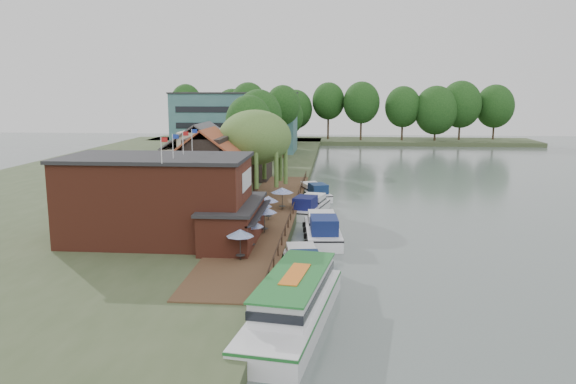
{
  "coord_description": "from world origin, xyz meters",
  "views": [
    {
      "loc": [
        -0.96,
        -46.31,
        13.61
      ],
      "look_at": [
        -6.0,
        12.0,
        3.0
      ],
      "focal_mm": 35.0,
      "sensor_mm": 36.0,
      "label": 1
    }
  ],
  "objects_px": {
    "umbrella_5": "(268,208)",
    "cruiser_3": "(314,190)",
    "umbrella_6": "(282,199)",
    "cruiser_1": "(323,226)",
    "swan": "(276,312)",
    "cottage_c": "(245,150)",
    "cruiser_2": "(310,204)",
    "umbrella_1": "(251,234)",
    "umbrella_0": "(240,245)",
    "umbrella_2": "(249,227)",
    "willow": "(255,154)",
    "tour_boat": "(293,301)",
    "pub": "(180,199)",
    "hotel_block": "(236,122)",
    "umbrella_3": "(264,220)",
    "umbrella_4": "(262,213)",
    "cottage_a": "(208,167)",
    "cruiser_0": "(303,262)",
    "cottage_b": "(203,157)"
  },
  "relations": [
    {
      "from": "cottage_a",
      "to": "cottage_b",
      "type": "bearing_deg",
      "value": 106.7
    },
    {
      "from": "cruiser_1",
      "to": "swan",
      "type": "distance_m",
      "value": 18.2
    },
    {
      "from": "umbrella_5",
      "to": "cruiser_3",
      "type": "xyz_separation_m",
      "value": [
        3.81,
        17.33,
        -1.23
      ]
    },
    {
      "from": "umbrella_6",
      "to": "cruiser_1",
      "type": "xyz_separation_m",
      "value": [
        4.51,
        -7.86,
        -1.0
      ]
    },
    {
      "from": "willow",
      "to": "umbrella_0",
      "type": "distance_m",
      "value": 25.74
    },
    {
      "from": "hotel_block",
      "to": "umbrella_3",
      "type": "height_order",
      "value": "hotel_block"
    },
    {
      "from": "swan",
      "to": "umbrella_0",
      "type": "bearing_deg",
      "value": 114.69
    },
    {
      "from": "cottage_a",
      "to": "cruiser_3",
      "type": "xyz_separation_m",
      "value": [
        11.29,
        10.4,
        -4.19
      ]
    },
    {
      "from": "cottage_b",
      "to": "umbrella_1",
      "type": "bearing_deg",
      "value": -69.22
    },
    {
      "from": "cottage_c",
      "to": "cruiser_3",
      "type": "xyz_separation_m",
      "value": [
        10.29,
        -8.6,
        -4.19
      ]
    },
    {
      "from": "cottage_c",
      "to": "cruiser_0",
      "type": "height_order",
      "value": "cottage_c"
    },
    {
      "from": "swan",
      "to": "cottage_c",
      "type": "bearing_deg",
      "value": 101.45
    },
    {
      "from": "willow",
      "to": "tour_boat",
      "type": "height_order",
      "value": "willow"
    },
    {
      "from": "umbrella_0",
      "to": "umbrella_3",
      "type": "relative_size",
      "value": 1.0
    },
    {
      "from": "cottage_c",
      "to": "umbrella_4",
      "type": "height_order",
      "value": "cottage_c"
    },
    {
      "from": "cottage_c",
      "to": "cruiser_1",
      "type": "relative_size",
      "value": 0.81
    },
    {
      "from": "umbrella_1",
      "to": "umbrella_5",
      "type": "xyz_separation_m",
      "value": [
        0.13,
        10.35,
        0.0
      ]
    },
    {
      "from": "pub",
      "to": "swan",
      "type": "distance_m",
      "value": 16.63
    },
    {
      "from": "umbrella_5",
      "to": "cottage_c",
      "type": "bearing_deg",
      "value": 104.04
    },
    {
      "from": "cruiser_0",
      "to": "tour_boat",
      "type": "xyz_separation_m",
      "value": [
        -0.09,
        -8.86,
        0.39
      ]
    },
    {
      "from": "hotel_block",
      "to": "cottage_c",
      "type": "height_order",
      "value": "hotel_block"
    },
    {
      "from": "swan",
      "to": "tour_boat",
      "type": "bearing_deg",
      "value": -51.49
    },
    {
      "from": "cruiser_2",
      "to": "umbrella_1",
      "type": "bearing_deg",
      "value": -89.24
    },
    {
      "from": "umbrella_3",
      "to": "cruiser_0",
      "type": "xyz_separation_m",
      "value": [
        3.98,
        -8.49,
        -1.18
      ]
    },
    {
      "from": "hotel_block",
      "to": "umbrella_6",
      "type": "relative_size",
      "value": 10.34
    },
    {
      "from": "cruiser_0",
      "to": "cruiser_1",
      "type": "relative_size",
      "value": 0.88
    },
    {
      "from": "umbrella_2",
      "to": "cruiser_2",
      "type": "height_order",
      "value": "umbrella_2"
    },
    {
      "from": "pub",
      "to": "willow",
      "type": "distance_m",
      "value": 20.36
    },
    {
      "from": "cottage_c",
      "to": "willow",
      "type": "bearing_deg",
      "value": -75.96
    },
    {
      "from": "willow",
      "to": "cottage_c",
      "type": "bearing_deg",
      "value": 104.04
    },
    {
      "from": "umbrella_0",
      "to": "umbrella_2",
      "type": "relative_size",
      "value": 1.0
    },
    {
      "from": "cottage_c",
      "to": "umbrella_2",
      "type": "distance_m",
      "value": 34.58
    },
    {
      "from": "pub",
      "to": "umbrella_5",
      "type": "bearing_deg",
      "value": 51.21
    },
    {
      "from": "cruiser_1",
      "to": "umbrella_4",
      "type": "bearing_deg",
      "value": 169.97
    },
    {
      "from": "pub",
      "to": "cottage_b",
      "type": "bearing_deg",
      "value": 99.09
    },
    {
      "from": "umbrella_6",
      "to": "umbrella_3",
      "type": "bearing_deg",
      "value": -93.69
    },
    {
      "from": "umbrella_6",
      "to": "hotel_block",
      "type": "bearing_deg",
      "value": 104.84
    },
    {
      "from": "umbrella_4",
      "to": "cruiser_2",
      "type": "xyz_separation_m",
      "value": [
        4.02,
        10.2,
        -1.13
      ]
    },
    {
      "from": "willow",
      "to": "umbrella_6",
      "type": "height_order",
      "value": "willow"
    },
    {
      "from": "umbrella_1",
      "to": "umbrella_2",
      "type": "distance_m",
      "value": 2.39
    },
    {
      "from": "cottage_a",
      "to": "swan",
      "type": "relative_size",
      "value": 19.55
    },
    {
      "from": "tour_boat",
      "to": "cottage_b",
      "type": "bearing_deg",
      "value": 119.05
    },
    {
      "from": "cottage_b",
      "to": "cruiser_1",
      "type": "bearing_deg",
      "value": -51.4
    },
    {
      "from": "umbrella_3",
      "to": "cruiser_1",
      "type": "height_order",
      "value": "umbrella_3"
    },
    {
      "from": "pub",
      "to": "umbrella_6",
      "type": "bearing_deg",
      "value": 60.31
    },
    {
      "from": "cottage_c",
      "to": "tour_boat",
      "type": "height_order",
      "value": "cottage_c"
    },
    {
      "from": "umbrella_3",
      "to": "umbrella_4",
      "type": "xyz_separation_m",
      "value": [
        -0.59,
        2.57,
        0.0
      ]
    },
    {
      "from": "umbrella_5",
      "to": "umbrella_6",
      "type": "relative_size",
      "value": 0.97
    },
    {
      "from": "umbrella_2",
      "to": "cruiser_2",
      "type": "relative_size",
      "value": 0.25
    },
    {
      "from": "umbrella_1",
      "to": "swan",
      "type": "relative_size",
      "value": 5.4
    }
  ]
}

